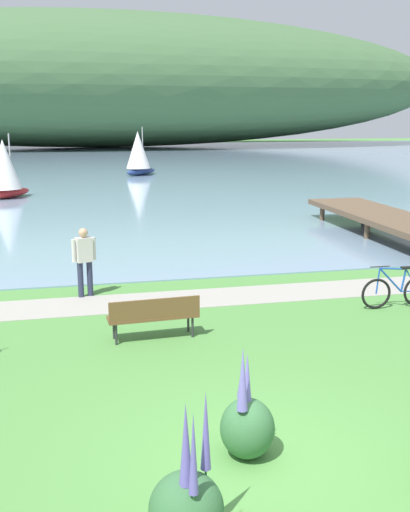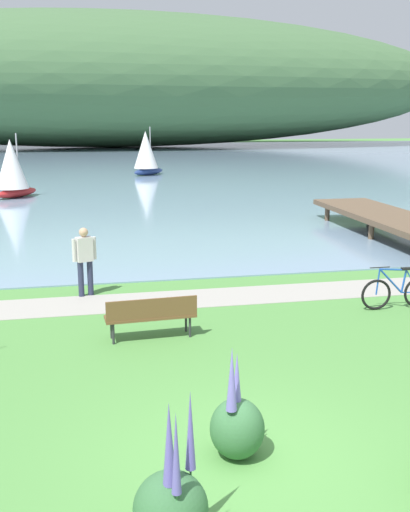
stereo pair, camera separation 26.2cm
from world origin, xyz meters
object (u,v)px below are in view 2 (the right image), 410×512
(bicycle_beside_path, at_px, (397,292))
(sailboat_mid_bay, at_px, (146,153))
(park_bench_near_camera, at_px, (151,314))
(person_at_shoreline, at_px, (85,257))
(sailboat_nearest_to_shore, at_px, (12,168))

(bicycle_beside_path, distance_m, sailboat_mid_bay, 32.57)
(park_bench_near_camera, distance_m, person_at_shoreline, 3.54)
(park_bench_near_camera, xyz_separation_m, sailboat_nearest_to_shore, (-4.77, 22.30, 1.10))
(person_at_shoreline, bearing_deg, sailboat_nearest_to_shore, 100.54)
(bicycle_beside_path, relative_size, sailboat_nearest_to_shore, 0.53)
(park_bench_near_camera, bearing_deg, person_at_shoreline, 110.63)
(park_bench_near_camera, height_order, person_at_shoreline, person_at_shoreline)
(park_bench_near_camera, bearing_deg, sailboat_mid_bay, 83.98)
(bicycle_beside_path, relative_size, person_at_shoreline, 1.04)
(sailboat_nearest_to_shore, bearing_deg, person_at_shoreline, -79.46)
(sailboat_nearest_to_shore, height_order, sailboat_mid_bay, sailboat_mid_bay)
(bicycle_beside_path, relative_size, sailboat_mid_bay, 0.51)
(person_at_shoreline, distance_m, sailboat_mid_bay, 30.39)
(park_bench_near_camera, xyz_separation_m, person_at_shoreline, (-1.24, 3.28, 0.46))
(park_bench_near_camera, height_order, sailboat_mid_bay, sailboat_mid_bay)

